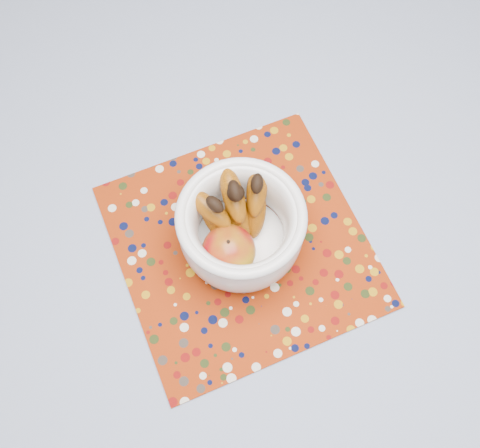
{
  "coord_description": "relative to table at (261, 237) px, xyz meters",
  "views": [
    {
      "loc": [
        -0.15,
        -0.33,
        1.58
      ],
      "look_at": [
        -0.05,
        -0.03,
        0.83
      ],
      "focal_mm": 42.0,
      "sensor_mm": 36.0,
      "label": 1
    }
  ],
  "objects": [
    {
      "name": "table",
      "position": [
        0.0,
        0.0,
        0.0
      ],
      "size": [
        1.2,
        1.2,
        0.75
      ],
      "color": "brown",
      "rests_on": "ground"
    },
    {
      "name": "tablecloth",
      "position": [
        0.0,
        0.0,
        0.08
      ],
      "size": [
        1.32,
        1.32,
        0.01
      ],
      "primitive_type": "cube",
      "color": "slate",
      "rests_on": "table"
    },
    {
      "name": "placemat",
      "position": [
        -0.05,
        -0.04,
        0.09
      ],
      "size": [
        0.4,
        0.4,
        0.0
      ],
      "primitive_type": "cube",
      "rotation": [
        0.0,
        0.0,
        0.08
      ],
      "color": "maroon",
      "rests_on": "tablecloth"
    },
    {
      "name": "fruit_bowl",
      "position": [
        -0.05,
        -0.03,
        0.16
      ],
      "size": [
        0.19,
        0.19,
        0.14
      ],
      "color": "white",
      "rests_on": "placemat"
    }
  ]
}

